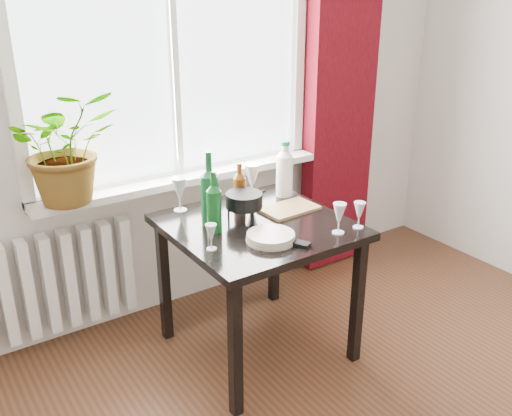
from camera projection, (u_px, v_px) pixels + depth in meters
window at (171, 34)px, 2.98m from camera, size 1.72×0.08×1.62m
windowsill at (184, 178)px, 3.22m from camera, size 1.72×0.20×0.04m
curtain at (342, 76)px, 3.59m from camera, size 0.50×0.12×2.56m
radiator at (59, 281)px, 3.02m from camera, size 0.80×0.10×0.55m
table at (258, 240)px, 2.87m from camera, size 0.85×0.85×0.74m
potted_plant at (66, 147)px, 2.73m from camera, size 0.53×0.47×0.56m
wine_bottle_left at (214, 202)px, 2.69m from camera, size 0.07×0.07×0.31m
wine_bottle_right at (209, 188)px, 2.76m from camera, size 0.10×0.10×0.38m
bottle_amber at (240, 187)px, 2.94m from camera, size 0.08×0.08×0.27m
cleaning_bottle at (285, 168)px, 3.14m from camera, size 0.10×0.10×0.32m
wineglass_front_right at (339, 218)px, 2.70m from camera, size 0.08×0.08×0.16m
wineglass_far_right at (359, 215)px, 2.76m from camera, size 0.07×0.07×0.14m
wineglass_back_center at (252, 181)px, 3.10m from camera, size 0.12×0.12×0.21m
wineglass_back_left at (180, 194)px, 2.95m from camera, size 0.08×0.08×0.19m
wineglass_front_left at (211, 237)px, 2.54m from camera, size 0.06×0.06×0.13m
plate_stack at (271, 237)px, 2.64m from camera, size 0.27×0.27×0.04m
fondue_pot at (244, 207)px, 2.85m from camera, size 0.24×0.22×0.14m
tv_remote at (292, 242)px, 2.62m from camera, size 0.12×0.17×0.02m
cutting_board at (289, 209)px, 2.99m from camera, size 0.30×0.20×0.02m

